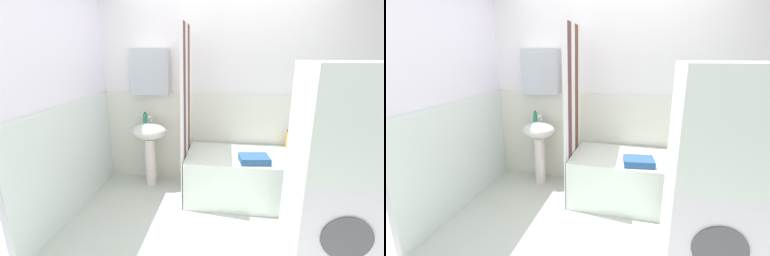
# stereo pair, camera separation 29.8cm
# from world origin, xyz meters

# --- Properties ---
(ground_plane) EXTENTS (4.80, 5.60, 0.04)m
(ground_plane) POSITION_xyz_m (0.00, 0.00, -0.02)
(ground_plane) COLOR silver
(wall_back_tiled) EXTENTS (3.60, 0.18, 2.40)m
(wall_back_tiled) POSITION_xyz_m (-0.05, 1.26, 1.14)
(wall_back_tiled) COLOR white
(wall_back_tiled) RESTS_ON ground_plane
(wall_left_tiled) EXTENTS (0.07, 1.81, 2.40)m
(wall_left_tiled) POSITION_xyz_m (-1.57, 0.34, 1.12)
(wall_left_tiled) COLOR white
(wall_left_tiled) RESTS_ON ground_plane
(sink) EXTENTS (0.44, 0.34, 0.83)m
(sink) POSITION_xyz_m (-0.91, 1.03, 0.61)
(sink) COLOR white
(sink) RESTS_ON ground_plane
(faucet) EXTENTS (0.03, 0.12, 0.12)m
(faucet) POSITION_xyz_m (-0.91, 1.11, 0.89)
(faucet) COLOR silver
(faucet) RESTS_ON sink
(soap_dispenser) EXTENTS (0.05, 0.05, 0.15)m
(soap_dispenser) POSITION_xyz_m (-0.97, 1.09, 0.90)
(soap_dispenser) COLOR #1E7450
(soap_dispenser) RESTS_ON sink
(bathtub) EXTENTS (1.51, 0.75, 0.56)m
(bathtub) POSITION_xyz_m (0.37, 0.84, 0.28)
(bathtub) COLOR silver
(bathtub) RESTS_ON ground_plane
(shower_curtain) EXTENTS (0.01, 0.75, 2.00)m
(shower_curtain) POSITION_xyz_m (-0.40, 0.84, 1.00)
(shower_curtain) COLOR white
(shower_curtain) RESTS_ON ground_plane
(shampoo_bottle) EXTENTS (0.07, 0.07, 0.15)m
(shampoo_bottle) POSITION_xyz_m (1.02, 1.14, 0.63)
(shampoo_bottle) COLOR #232C34
(shampoo_bottle) RESTS_ON bathtub
(lotion_bottle) EXTENTS (0.06, 0.06, 0.19)m
(lotion_bottle) POSITION_xyz_m (0.90, 1.14, 0.65)
(lotion_bottle) COLOR white
(lotion_bottle) RESTS_ON bathtub
(body_wash_bottle) EXTENTS (0.05, 0.05, 0.24)m
(body_wash_bottle) POSITION_xyz_m (0.81, 1.13, 0.67)
(body_wash_bottle) COLOR orange
(body_wash_bottle) RESTS_ON bathtub
(towel_folded) EXTENTS (0.34, 0.27, 0.07)m
(towel_folded) POSITION_xyz_m (0.37, 0.63, 0.60)
(towel_folded) COLOR #2D548A
(towel_folded) RESTS_ON bathtub
(washer_dryer_stack) EXTENTS (0.63, 0.63, 1.63)m
(washer_dryer_stack) POSITION_xyz_m (0.91, -0.08, 0.82)
(washer_dryer_stack) COLOR white
(washer_dryer_stack) RESTS_ON ground_plane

